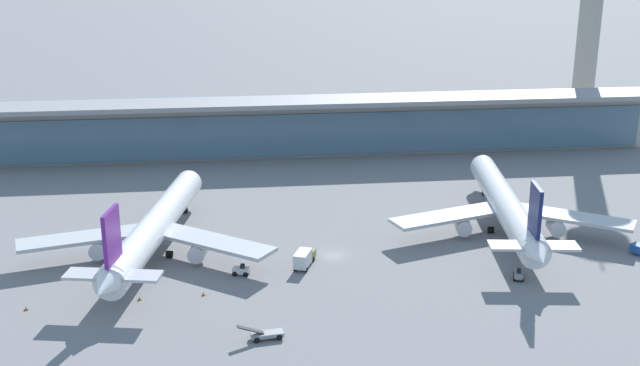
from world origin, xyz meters
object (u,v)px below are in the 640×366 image
object	(u,v)px
service_truck_by_tail_grey	(266,334)
service_truck_near_nose_grey	(518,274)
airliner_left_stand	(154,228)
service_truck_on_taxiway_olive	(304,258)
safety_cone_bravo	(26,308)
safety_cone_charlie	(203,294)
safety_cone_alpha	(139,298)
airliner_centre_stand	(506,206)
service_truck_under_wing_white	(241,270)

from	to	relation	value
service_truck_by_tail_grey	service_truck_near_nose_grey	bearing A→B (deg)	19.70
airliner_left_stand	service_truck_near_nose_grey	bearing A→B (deg)	-16.52
airliner_left_stand	service_truck_on_taxiway_olive	xyz separation A→B (m)	(26.81, -8.98, -3.49)
service_truck_by_tail_grey	safety_cone_bravo	world-z (taller)	service_truck_by_tail_grey
safety_cone_charlie	safety_cone_bravo	bearing A→B (deg)	-175.81
service_truck_on_taxiway_olive	safety_cone_bravo	xyz separation A→B (m)	(-45.47, -11.81, -1.37)
service_truck_on_taxiway_olive	safety_cone_alpha	distance (m)	29.82
service_truck_by_tail_grey	safety_cone_bravo	bearing A→B (deg)	159.71
airliner_centre_stand	service_truck_near_nose_grey	size ratio (longest dim) A/B	18.93
airliner_centre_stand	safety_cone_bravo	size ratio (longest dim) A/B	88.19
service_truck_by_tail_grey	safety_cone_alpha	world-z (taller)	service_truck_by_tail_grey
airliner_centre_stand	service_truck_on_taxiway_olive	size ratio (longest dim) A/B	8.09
safety_cone_bravo	safety_cone_charlie	size ratio (longest dim) A/B	1.00
service_truck_by_tail_grey	safety_cone_charlie	bearing A→B (deg)	120.78
airliner_centre_stand	safety_cone_charlie	size ratio (longest dim) A/B	88.19
airliner_centre_stand	service_truck_by_tail_grey	size ratio (longest dim) A/B	8.92
service_truck_under_wing_white	safety_cone_alpha	xyz separation A→B (m)	(-16.68, -7.92, -0.56)
safety_cone_charlie	safety_cone_alpha	bearing A→B (deg)	-177.11
airliner_left_stand	safety_cone_charlie	distance (m)	21.43
service_truck_near_nose_grey	service_truck_by_tail_grey	bearing A→B (deg)	-160.30
service_truck_near_nose_grey	service_truck_on_taxiway_olive	distance (m)	37.45
service_truck_near_nose_grey	safety_cone_charlie	xyz separation A→B (m)	(-53.80, -0.08, -0.56)
service_truck_under_wing_white	safety_cone_bravo	xyz separation A→B (m)	(-34.21, -9.44, -0.56)
service_truck_on_taxiway_olive	safety_cone_alpha	bearing A→B (deg)	-159.79
airliner_centre_stand	service_truck_near_nose_grey	distance (m)	23.76
service_truck_by_tail_grey	service_truck_on_taxiway_olive	distance (m)	26.89
airliner_left_stand	service_truck_by_tail_grey	size ratio (longest dim) A/B	8.87
service_truck_by_tail_grey	service_truck_on_taxiway_olive	bearing A→B (deg)	72.17
airliner_centre_stand	safety_cone_alpha	bearing A→B (deg)	-161.47
safety_cone_alpha	safety_cone_bravo	world-z (taller)	same
airliner_centre_stand	service_truck_under_wing_white	size ratio (longest dim) A/B	19.36
safety_cone_charlie	service_truck_by_tail_grey	bearing A→B (deg)	-59.22
airliner_centre_stand	service_truck_near_nose_grey	world-z (taller)	airliner_centre_stand
service_truck_on_taxiway_olive	safety_cone_bravo	world-z (taller)	service_truck_on_taxiway_olive
service_truck_on_taxiway_olive	service_truck_under_wing_white	bearing A→B (deg)	-168.12
airliner_left_stand	safety_cone_bravo	bearing A→B (deg)	-131.92
airliner_left_stand	service_truck_on_taxiway_olive	world-z (taller)	airliner_left_stand
service_truck_under_wing_white	safety_cone_charlie	bearing A→B (deg)	-130.75
service_truck_near_nose_grey	service_truck_by_tail_grey	distance (m)	47.15
service_truck_near_nose_grey	service_truck_on_taxiway_olive	bearing A→B (deg)	164.99
airliner_left_stand	airliner_centre_stand	size ratio (longest dim) A/B	0.99
airliner_centre_stand	safety_cone_alpha	size ratio (longest dim) A/B	88.19
airliner_centre_stand	safety_cone_alpha	distance (m)	73.53
airliner_left_stand	airliner_centre_stand	world-z (taller)	same
safety_cone_bravo	safety_cone_charlie	xyz separation A→B (m)	(27.83, 2.04, 0.00)
safety_cone_alpha	service_truck_by_tail_grey	bearing A→B (deg)	-37.79
airliner_left_stand	safety_cone_alpha	distance (m)	19.91
service_truck_near_nose_grey	service_truck_by_tail_grey	size ratio (longest dim) A/B	0.47
safety_cone_bravo	safety_cone_charlie	world-z (taller)	same
airliner_left_stand	safety_cone_bravo	distance (m)	28.36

